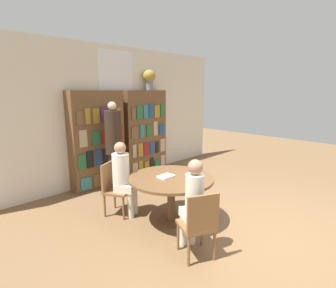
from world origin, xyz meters
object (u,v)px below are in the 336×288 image
chair_left_side (114,186)px  seated_reader_right (193,201)px  seated_reader_left (123,174)px  chair_near_camera (199,223)px  flower_vase (149,78)px  bookshelf_left (97,140)px  bookshelf_right (144,133)px  librarian_standing (113,137)px  reading_table (171,184)px

chair_left_side → seated_reader_right: size_ratio=0.71×
seated_reader_left → chair_near_camera: bearing=60.1°
seated_reader_right → seated_reader_left: bearing=117.1°
flower_vase → seated_reader_right: flower_vase is taller
bookshelf_left → bookshelf_right: 1.29m
bookshelf_left → librarian_standing: 0.52m
bookshelf_left → chair_near_camera: bookshelf_left is taller
reading_table → chair_near_camera: (-0.43, -0.89, -0.14)m
seated_reader_left → librarian_standing: librarian_standing is taller
flower_vase → librarian_standing: (-1.41, -0.51, -1.20)m
bookshelf_left → seated_reader_left: 1.58m
flower_vase → chair_left_side: flower_vase is taller
bookshelf_right → flower_vase: flower_vase is taller
flower_vase → chair_left_side: size_ratio=0.55×
chair_near_camera → chair_left_side: (-0.03, 1.77, 0.00)m
reading_table → seated_reader_right: 0.81m
bookshelf_left → reading_table: bookshelf_left is taller
bookshelf_right → seated_reader_left: 2.28m
flower_vase → chair_left_side: bearing=-145.9°
bookshelf_right → seated_reader_right: (-1.67, -2.93, -0.33)m
chair_near_camera → flower_vase: bearing=83.9°
reading_table → chair_near_camera: 1.00m
chair_near_camera → chair_left_side: bearing=117.0°
bookshelf_right → chair_near_camera: size_ratio=2.33×
bookshelf_left → chair_near_camera: (-0.46, -3.10, -0.53)m
chair_near_camera → bookshelf_left: bearing=107.4°
chair_left_side → bookshelf_left: bearing=-138.5°
librarian_standing → chair_left_side: bearing=-124.3°
seated_reader_right → flower_vase: bearing=83.6°
chair_left_side → flower_vase: bearing=-174.0°
reading_table → bookshelf_left: bearing=89.2°
seated_reader_right → librarian_standing: (0.45, 2.43, 0.45)m
bookshelf_left → chair_near_camera: size_ratio=2.33×
seated_reader_left → librarian_standing: bearing=-144.2°
chair_near_camera → seated_reader_right: (0.08, 0.17, 0.20)m
chair_left_side → librarian_standing: bearing=-152.4°
flower_vase → seated_reader_left: bearing=-141.7°
seated_reader_left → seated_reader_right: seated_reader_left is taller
seated_reader_right → chair_left_side: bearing=120.0°
reading_table → chair_left_side: chair_left_side is taller
flower_vase → chair_left_side: (-1.98, -1.34, -1.85)m
reading_table → chair_left_side: 1.00m
seated_reader_right → librarian_standing: size_ratio=0.67×
bookshelf_left → chair_left_side: 1.52m
seated_reader_right → chair_near_camera: bearing=-90.0°
reading_table → seated_reader_right: (-0.35, -0.73, 0.06)m
flower_vase → reading_table: 3.18m
chair_near_camera → seated_reader_right: size_ratio=0.71×
reading_table → chair_left_side: (-0.47, 0.88, -0.14)m
chair_near_camera → librarian_standing: 2.73m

